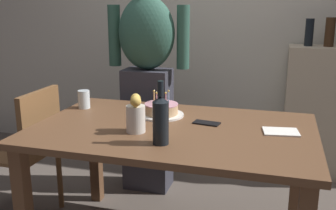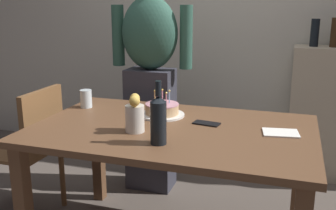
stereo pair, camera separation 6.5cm
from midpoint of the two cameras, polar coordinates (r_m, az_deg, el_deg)
The scene contains 10 objects.
back_wall at distance 3.53m, azimuth 8.91°, elevation 13.04°, with size 5.20×0.10×2.60m, color beige.
dining_table at distance 2.15m, azimuth 1.51°, elevation -5.69°, with size 1.50×0.96×0.74m.
birthday_cake at distance 2.32m, azimuth -0.07°, elevation -0.75°, with size 0.27×0.27×0.15m.
water_glass_near at distance 2.54m, azimuth -11.10°, elevation 0.90°, with size 0.07×0.07×0.11m, color silver.
wine_bottle at distance 1.84m, azimuth -0.39°, elevation -2.04°, with size 0.08×0.08×0.30m.
cell_phone at distance 2.18m, azimuth 6.47°, elevation -2.67°, with size 0.14×0.07×0.01m, color black.
napkin_stack at distance 2.10m, azimuth 16.91°, elevation -3.90°, with size 0.18×0.13×0.01m, color white.
flower_vase at distance 2.02m, azimuth -3.92°, elevation -1.49°, with size 0.10×0.11×0.20m.
person_man_bearded at distance 2.87m, azimuth -1.94°, elevation 4.29°, with size 0.61×0.27×1.66m.
dining_chair at distance 2.66m, azimuth -18.55°, elevation -5.32°, with size 0.42×0.42×0.87m.
Camera 2 is at (0.60, -1.92, 1.39)m, focal length 41.98 mm.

